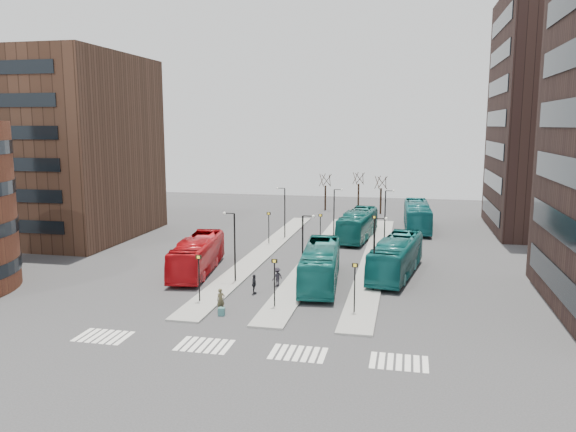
% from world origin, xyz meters
% --- Properties ---
extents(ground, '(160.00, 160.00, 0.00)m').
position_xyz_m(ground, '(0.00, 0.00, 0.00)').
color(ground, '#2F2E31').
rests_on(ground, ground).
extents(island_left, '(2.50, 45.00, 0.15)m').
position_xyz_m(island_left, '(-4.00, 30.00, 0.07)').
color(island_left, gray).
rests_on(island_left, ground).
extents(island_mid, '(2.50, 45.00, 0.15)m').
position_xyz_m(island_mid, '(2.00, 30.00, 0.07)').
color(island_mid, gray).
rests_on(island_mid, ground).
extents(island_right, '(2.50, 45.00, 0.15)m').
position_xyz_m(island_right, '(8.00, 30.00, 0.07)').
color(island_right, gray).
rests_on(island_right, ground).
extents(suitcase, '(0.52, 0.44, 0.59)m').
position_xyz_m(suitcase, '(-1.76, 9.52, 0.30)').
color(suitcase, navy).
rests_on(suitcase, ground).
extents(red_bus, '(4.33, 12.17, 3.32)m').
position_xyz_m(red_bus, '(-7.89, 20.57, 1.66)').
color(red_bus, '#B60E13').
rests_on(red_bus, ground).
extents(teal_bus_a, '(3.97, 12.56, 3.44)m').
position_xyz_m(teal_bus_a, '(3.96, 19.13, 1.72)').
color(teal_bus_a, '#13615D').
rests_on(teal_bus_a, ground).
extents(teal_bus_b, '(4.09, 12.63, 3.46)m').
position_xyz_m(teal_bus_b, '(5.30, 39.70, 1.73)').
color(teal_bus_b, '#115957').
rests_on(teal_bus_b, ground).
extents(teal_bus_c, '(4.92, 12.80, 3.48)m').
position_xyz_m(teal_bus_c, '(10.30, 23.47, 1.74)').
color(teal_bus_c, '#136060').
rests_on(teal_bus_c, ground).
extents(teal_bus_d, '(3.56, 13.31, 3.68)m').
position_xyz_m(teal_bus_d, '(12.42, 47.28, 1.84)').
color(teal_bus_d, '#15666B').
rests_on(teal_bus_d, ground).
extents(traveller, '(0.75, 0.73, 1.73)m').
position_xyz_m(traveller, '(-2.11, 10.40, 0.87)').
color(traveller, '#4B442D').
rests_on(traveller, ground).
extents(commuter_a, '(0.99, 0.87, 1.70)m').
position_xyz_m(commuter_a, '(-7.56, 18.82, 0.85)').
color(commuter_a, black).
rests_on(commuter_a, ground).
extents(commuter_b, '(0.57, 1.01, 1.62)m').
position_xyz_m(commuter_b, '(-0.88, 15.16, 0.81)').
color(commuter_b, black).
rests_on(commuter_b, ground).
extents(commuter_c, '(1.11, 1.20, 1.62)m').
position_xyz_m(commuter_c, '(0.43, 17.82, 0.81)').
color(commuter_c, black).
rests_on(commuter_c, ground).
extents(crosswalk_stripes, '(22.35, 2.40, 0.01)m').
position_xyz_m(crosswalk_stripes, '(1.75, 4.00, 0.01)').
color(crosswalk_stripes, silver).
rests_on(crosswalk_stripes, ground).
extents(office_block, '(25.00, 20.12, 22.00)m').
position_xyz_m(office_block, '(-34.00, 33.98, 11.00)').
color(office_block, '#462D20').
rests_on(office_block, ground).
extents(sign_poles, '(12.45, 22.12, 3.65)m').
position_xyz_m(sign_poles, '(1.60, 23.00, 2.41)').
color(sign_poles, black).
rests_on(sign_poles, ground).
extents(lamp_posts, '(14.04, 20.24, 6.12)m').
position_xyz_m(lamp_posts, '(2.64, 28.00, 3.58)').
color(lamp_posts, black).
rests_on(lamp_posts, ground).
extents(bare_trees, '(10.97, 8.14, 5.90)m').
position_xyz_m(bare_trees, '(2.67, 62.67, 2.72)').
color(bare_trees, black).
rests_on(bare_trees, ground).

